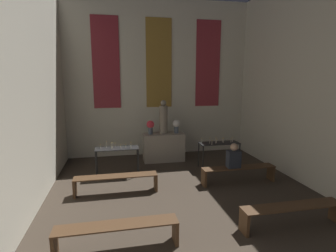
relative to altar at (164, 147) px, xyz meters
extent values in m
cube|color=beige|center=(0.00, 0.98, 2.40)|extent=(7.11, 0.12, 5.79)
cube|color=maroon|center=(-1.92, 0.90, 2.98)|extent=(0.96, 0.03, 3.24)
cube|color=olive|center=(0.00, 0.90, 2.98)|extent=(0.96, 0.03, 3.24)
cube|color=maroon|center=(1.92, 0.90, 2.98)|extent=(0.96, 0.03, 3.24)
cube|color=beige|center=(-3.49, -3.98, 2.40)|extent=(0.12, 10.03, 5.79)
cube|color=gray|center=(0.00, 0.00, 0.00)|extent=(1.44, 0.64, 0.99)
cylinder|color=gray|center=(0.00, 0.00, 0.99)|extent=(0.29, 0.29, 0.99)
sphere|color=gray|center=(0.00, 0.00, 1.58)|extent=(0.20, 0.20, 0.20)
cylinder|color=#4C5666|center=(-0.47, 0.00, 0.62)|extent=(0.16, 0.16, 0.26)
sphere|color=#DB3342|center=(-0.47, 0.00, 0.85)|extent=(0.27, 0.27, 0.27)
cylinder|color=#4C5666|center=(0.47, 0.00, 0.62)|extent=(0.16, 0.16, 0.26)
sphere|color=silver|center=(0.47, 0.00, 0.85)|extent=(0.27, 0.27, 0.27)
cube|color=black|center=(-1.65, -1.14, 0.35)|extent=(1.30, 0.51, 0.02)
cylinder|color=black|center=(-2.27, -1.36, -0.08)|extent=(0.04, 0.04, 0.83)
cylinder|color=black|center=(-1.02, -1.36, -0.08)|extent=(0.04, 0.04, 0.83)
cylinder|color=black|center=(-2.27, -0.91, -0.08)|extent=(0.04, 0.04, 0.83)
cylinder|color=black|center=(-1.02, -0.91, -0.08)|extent=(0.04, 0.04, 0.83)
cylinder|color=silver|center=(-1.70, -1.00, 0.41)|extent=(0.02, 0.02, 0.11)
sphere|color=#F9CC4C|center=(-1.70, -1.00, 0.48)|extent=(0.02, 0.02, 0.02)
cylinder|color=silver|center=(-2.13, -1.08, 0.41)|extent=(0.02, 0.02, 0.11)
sphere|color=#F9CC4C|center=(-2.13, -1.08, 0.48)|extent=(0.02, 0.02, 0.02)
cylinder|color=silver|center=(-1.38, -1.17, 0.40)|extent=(0.02, 0.02, 0.10)
sphere|color=#F9CC4C|center=(-1.38, -1.17, 0.46)|extent=(0.02, 0.02, 0.02)
cylinder|color=silver|center=(-1.53, -1.20, 0.40)|extent=(0.02, 0.02, 0.10)
sphere|color=#F9CC4C|center=(-1.53, -1.20, 0.46)|extent=(0.02, 0.02, 0.02)
cylinder|color=silver|center=(-1.78, -1.13, 0.44)|extent=(0.02, 0.02, 0.16)
sphere|color=#F9CC4C|center=(-1.78, -1.13, 0.53)|extent=(0.02, 0.02, 0.02)
cylinder|color=silver|center=(-1.23, -1.26, 0.44)|extent=(0.02, 0.02, 0.18)
sphere|color=#F9CC4C|center=(-1.23, -1.26, 0.54)|extent=(0.02, 0.02, 0.02)
cylinder|color=silver|center=(-1.81, -1.17, 0.44)|extent=(0.02, 0.02, 0.16)
sphere|color=#F9CC4C|center=(-1.81, -1.17, 0.53)|extent=(0.02, 0.02, 0.02)
cylinder|color=silver|center=(-1.96, -1.02, 0.44)|extent=(0.02, 0.02, 0.17)
sphere|color=#F9CC4C|center=(-1.96, -1.02, 0.54)|extent=(0.02, 0.02, 0.02)
cylinder|color=silver|center=(-1.23, -1.23, 0.43)|extent=(0.02, 0.02, 0.14)
sphere|color=#F9CC4C|center=(-1.23, -1.23, 0.51)|extent=(0.02, 0.02, 0.02)
cube|color=black|center=(1.65, -1.14, 0.35)|extent=(1.30, 0.51, 0.02)
cylinder|color=black|center=(1.02, -1.36, -0.08)|extent=(0.04, 0.04, 0.83)
cylinder|color=black|center=(2.27, -1.36, -0.08)|extent=(0.04, 0.04, 0.83)
cylinder|color=black|center=(1.02, -0.91, -0.08)|extent=(0.04, 0.04, 0.83)
cylinder|color=black|center=(2.27, -0.91, -0.08)|extent=(0.04, 0.04, 0.83)
cylinder|color=silver|center=(2.05, -1.15, 0.41)|extent=(0.02, 0.02, 0.11)
sphere|color=#F9CC4C|center=(2.05, -1.15, 0.48)|extent=(0.02, 0.02, 0.02)
cylinder|color=silver|center=(1.50, -1.18, 0.44)|extent=(0.02, 0.02, 0.18)
sphere|color=#F9CC4C|center=(1.50, -1.18, 0.54)|extent=(0.02, 0.02, 0.02)
cylinder|color=silver|center=(1.06, -1.07, 0.43)|extent=(0.02, 0.02, 0.14)
sphere|color=#F9CC4C|center=(1.06, -1.07, 0.51)|extent=(0.02, 0.02, 0.02)
cylinder|color=silver|center=(1.30, -1.19, 0.44)|extent=(0.02, 0.02, 0.17)
sphere|color=#F9CC4C|center=(1.30, -1.19, 0.54)|extent=(0.02, 0.02, 0.02)
cylinder|color=silver|center=(1.31, -1.35, 0.42)|extent=(0.02, 0.02, 0.13)
sphere|color=#F9CC4C|center=(1.31, -1.35, 0.50)|extent=(0.02, 0.02, 0.02)
cylinder|color=silver|center=(1.53, -1.18, 0.41)|extent=(0.02, 0.02, 0.12)
sphere|color=#F9CC4C|center=(1.53, -1.18, 0.49)|extent=(0.02, 0.02, 0.02)
cylinder|color=silver|center=(2.13, -1.10, 0.43)|extent=(0.02, 0.02, 0.15)
sphere|color=#F9CC4C|center=(2.13, -1.10, 0.52)|extent=(0.02, 0.02, 0.02)
cylinder|color=silver|center=(1.80, -1.14, 0.42)|extent=(0.02, 0.02, 0.14)
sphere|color=#F9CC4C|center=(1.80, -1.14, 0.50)|extent=(0.02, 0.02, 0.02)
cylinder|color=silver|center=(1.78, -1.09, 0.41)|extent=(0.02, 0.02, 0.12)
sphere|color=#F9CC4C|center=(1.78, -1.09, 0.48)|extent=(0.02, 0.02, 0.02)
cube|color=#4C331E|center=(-1.70, -4.78, -0.04)|extent=(2.11, 0.36, 0.03)
cube|color=#4C331E|center=(-2.72, -4.78, -0.27)|extent=(0.06, 0.32, 0.44)
cube|color=#4C331E|center=(-0.67, -4.78, -0.27)|extent=(0.06, 0.32, 0.44)
cube|color=#4C331E|center=(1.70, -4.78, -0.04)|extent=(2.11, 0.36, 0.03)
cube|color=#4C331E|center=(0.67, -4.78, -0.27)|extent=(0.06, 0.32, 0.44)
cube|color=#4C331E|center=(2.72, -4.78, -0.27)|extent=(0.06, 0.32, 0.44)
cube|color=#4C331E|center=(-1.70, -2.46, -0.04)|extent=(2.11, 0.36, 0.03)
cube|color=#4C331E|center=(-2.72, -2.46, -0.27)|extent=(0.06, 0.32, 0.44)
cube|color=#4C331E|center=(-0.67, -2.46, -0.27)|extent=(0.06, 0.32, 0.44)
cube|color=#4C331E|center=(1.70, -2.46, -0.04)|extent=(2.11, 0.36, 0.03)
cube|color=#4C331E|center=(0.67, -2.46, -0.27)|extent=(0.06, 0.32, 0.44)
cube|color=#4C331E|center=(2.72, -2.46, -0.27)|extent=(0.06, 0.32, 0.44)
cube|color=#282D38|center=(1.53, -2.46, 0.21)|extent=(0.36, 0.24, 0.48)
sphere|color=tan|center=(1.53, -2.46, 0.56)|extent=(0.21, 0.21, 0.21)
camera|label=1|loc=(-1.66, -8.97, 2.43)|focal=28.00mm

